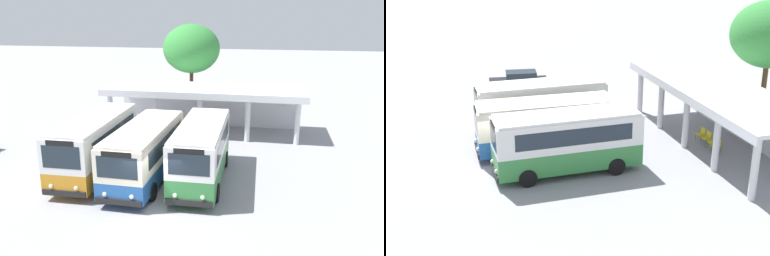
# 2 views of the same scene
# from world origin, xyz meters

# --- Properties ---
(ground_plane) EXTENTS (180.00, 180.00, 0.00)m
(ground_plane) POSITION_xyz_m (0.00, 0.00, 0.00)
(ground_plane) COLOR #939399
(city_bus_nearest_orange) EXTENTS (2.53, 7.83, 3.19)m
(city_bus_nearest_orange) POSITION_xyz_m (-4.41, 3.84, 1.77)
(city_bus_nearest_orange) COLOR black
(city_bus_nearest_orange) RESTS_ON ground
(city_bus_second_in_row) EXTENTS (2.50, 7.79, 2.97)m
(city_bus_second_in_row) POSITION_xyz_m (-1.47, 3.51, 1.66)
(city_bus_second_in_row) COLOR black
(city_bus_second_in_row) RESTS_ON ground
(city_bus_middle_cream) EXTENTS (2.49, 7.51, 3.14)m
(city_bus_middle_cream) POSITION_xyz_m (1.47, 3.88, 1.74)
(city_bus_middle_cream) COLOR black
(city_bus_middle_cream) RESTS_ON ground
(terminal_canopy) EXTENTS (14.64, 4.74, 3.40)m
(terminal_canopy) POSITION_xyz_m (0.05, 13.55, 2.55)
(terminal_canopy) COLOR silver
(terminal_canopy) RESTS_ON ground
(waiting_chair_end_by_column) EXTENTS (0.45, 0.45, 0.86)m
(waiting_chair_end_by_column) POSITION_xyz_m (-0.43, 12.50, 0.52)
(waiting_chair_end_by_column) COLOR slate
(waiting_chair_end_by_column) RESTS_ON ground
(waiting_chair_second_from_end) EXTENTS (0.45, 0.45, 0.86)m
(waiting_chair_second_from_end) POSITION_xyz_m (0.18, 12.55, 0.52)
(waiting_chair_second_from_end) COLOR slate
(waiting_chair_second_from_end) RESTS_ON ground
(waiting_chair_middle_seat) EXTENTS (0.45, 0.45, 0.86)m
(waiting_chair_middle_seat) POSITION_xyz_m (0.79, 12.61, 0.52)
(waiting_chair_middle_seat) COLOR slate
(waiting_chair_middle_seat) RESTS_ON ground
(waiting_chair_fourth_seat) EXTENTS (0.45, 0.45, 0.86)m
(waiting_chair_fourth_seat) POSITION_xyz_m (1.40, 12.47, 0.52)
(waiting_chair_fourth_seat) COLOR slate
(waiting_chair_fourth_seat) RESTS_ON ground
(roadside_tree_behind_canopy) EXTENTS (4.74, 4.74, 7.84)m
(roadside_tree_behind_canopy) POSITION_xyz_m (-1.79, 17.34, 5.81)
(roadside_tree_behind_canopy) COLOR brown
(roadside_tree_behind_canopy) RESTS_ON ground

